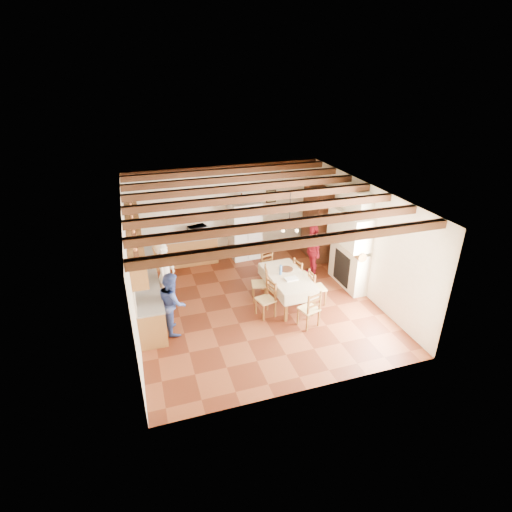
{
  "coord_description": "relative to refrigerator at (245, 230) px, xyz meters",
  "views": [
    {
      "loc": [
        -2.73,
        -8.54,
        5.7
      ],
      "look_at": [
        0.1,
        0.3,
        1.25
      ],
      "focal_mm": 28.0,
      "sensor_mm": 36.0,
      "label": 1
    }
  ],
  "objects": [
    {
      "name": "wall_front",
      "position": [
        -0.55,
        -6.17,
        0.57
      ],
      "size": [
        6.0,
        0.02,
        3.0
      ],
      "primitive_type": "cube",
      "color": "beige",
      "rests_on": "ground"
    },
    {
      "name": "lower_cabinets_back",
      "position": [
        -2.1,
        0.04,
        -0.5
      ],
      "size": [
        2.3,
        0.6,
        0.86
      ],
      "primitive_type": "cube",
      "color": "brown",
      "rests_on": "ground"
    },
    {
      "name": "ceiling",
      "position": [
        -0.55,
        -2.91,
        2.08
      ],
      "size": [
        6.0,
        6.5,
        0.02
      ],
      "primitive_type": "cube",
      "color": "silver",
      "rests_on": "ground"
    },
    {
      "name": "wall_right",
      "position": [
        2.46,
        -2.91,
        0.57
      ],
      "size": [
        0.02,
        6.5,
        3.0
      ],
      "primitive_type": "cube",
      "color": "beige",
      "rests_on": "ground"
    },
    {
      "name": "chair_right_near",
      "position": [
        0.98,
        -3.35,
        -0.45
      ],
      "size": [
        0.41,
        0.43,
        0.96
      ],
      "primitive_type": null,
      "rotation": [
        0.0,
        0.0,
        1.54
      ],
      "color": "brown",
      "rests_on": "floor"
    },
    {
      "name": "countertop_back",
      "position": [
        -2.1,
        0.04,
        -0.05
      ],
      "size": [
        2.34,
        0.62,
        0.04
      ],
      "primitive_type": "cube",
      "color": "slate",
      "rests_on": "lower_cabinets_back"
    },
    {
      "name": "floor",
      "position": [
        -0.55,
        -2.91,
        -0.94
      ],
      "size": [
        6.0,
        6.5,
        0.02
      ],
      "primitive_type": "cube",
      "color": "#532111",
      "rests_on": "ground"
    },
    {
      "name": "chair_left_near",
      "position": [
        -0.49,
        -3.49,
        -0.45
      ],
      "size": [
        0.49,
        0.5,
        0.96
      ],
      "primitive_type": null,
      "rotation": [
        0.0,
        0.0,
        -1.34
      ],
      "color": "brown",
      "rests_on": "floor"
    },
    {
      "name": "dining_table",
      "position": [
        0.26,
        -3.05,
        -0.22
      ],
      "size": [
        0.99,
        1.85,
        0.8
      ],
      "rotation": [
        0.0,
        0.0,
        0.03
      ],
      "color": "#F0EACD",
      "rests_on": "floor"
    },
    {
      "name": "lower_cabinets_left",
      "position": [
        -3.25,
        -1.86,
        -0.5
      ],
      "size": [
        0.6,
        4.3,
        0.86
      ],
      "primitive_type": "cube",
      "color": "brown",
      "rests_on": "ground"
    },
    {
      "name": "chair_end_near",
      "position": [
        0.36,
        -4.2,
        -0.45
      ],
      "size": [
        0.52,
        0.5,
        0.96
      ],
      "primitive_type": null,
      "rotation": [
        0.0,
        0.0,
        3.43
      ],
      "color": "brown",
      "rests_on": "floor"
    },
    {
      "name": "fireplace",
      "position": [
        2.17,
        -2.71,
        0.47
      ],
      "size": [
        0.56,
        1.6,
        2.8
      ],
      "primitive_type": null,
      "color": "beige",
      "rests_on": "ground"
    },
    {
      "name": "hutch",
      "position": [
        2.2,
        -0.68,
        0.23
      ],
      "size": [
        0.56,
        1.29,
        2.33
      ],
      "primitive_type": null,
      "rotation": [
        0.0,
        0.0,
        -0.02
      ],
      "color": "#34180F",
      "rests_on": "floor"
    },
    {
      "name": "wall_left",
      "position": [
        -3.56,
        -2.91,
        0.57
      ],
      "size": [
        0.02,
        6.5,
        3.0
      ],
      "primitive_type": "cube",
      "color": "beige",
      "rests_on": "ground"
    },
    {
      "name": "fridge_vase",
      "position": [
        -0.08,
        0.0,
        1.08
      ],
      "size": [
        0.3,
        0.3,
        0.29
      ],
      "primitive_type": "imported",
      "rotation": [
        0.0,
        0.0,
        0.09
      ],
      "color": "#34180F",
      "rests_on": "refrigerator"
    },
    {
      "name": "person_woman_blue",
      "position": [
        -2.73,
        -3.4,
        -0.18
      ],
      "size": [
        0.61,
        0.76,
        1.51
      ],
      "primitive_type": "imported",
      "rotation": [
        0.0,
        0.0,
        1.62
      ],
      "color": "#354994",
      "rests_on": "floor"
    },
    {
      "name": "chair_right_far",
      "position": [
        0.9,
        -2.6,
        -0.45
      ],
      "size": [
        0.47,
        0.49,
        0.96
      ],
      "primitive_type": null,
      "rotation": [
        0.0,
        0.0,
        1.76
      ],
      "color": "brown",
      "rests_on": "floor"
    },
    {
      "name": "person_woman_red",
      "position": [
        1.53,
        -1.86,
        -0.13
      ],
      "size": [
        0.49,
        0.98,
        1.62
      ],
      "primitive_type": "imported",
      "rotation": [
        0.0,
        0.0,
        -1.67
      ],
      "color": "maroon",
      "rests_on": "floor"
    },
    {
      "name": "upper_cabinets",
      "position": [
        -3.38,
        -1.86,
        0.92
      ],
      "size": [
        0.35,
        4.2,
        0.7
      ],
      "primitive_type": "cube",
      "color": "brown",
      "rests_on": "ground"
    },
    {
      "name": "countertop_left",
      "position": [
        -3.25,
        -1.86,
        -0.05
      ],
      "size": [
        0.62,
        4.3,
        0.04
      ],
      "primitive_type": "cube",
      "color": "slate",
      "rests_on": "lower_cabinets_left"
    },
    {
      "name": "backsplash_back",
      "position": [
        -2.1,
        0.33,
        0.27
      ],
      "size": [
        2.3,
        0.03,
        0.6
      ],
      "primitive_type": "cube",
      "color": "beige",
      "rests_on": "ground"
    },
    {
      "name": "person_man",
      "position": [
        -2.77,
        -2.45,
        0.04
      ],
      "size": [
        0.7,
        0.83,
        1.95
      ],
      "primitive_type": "imported",
      "rotation": [
        0.0,
        0.0,
        1.2
      ],
      "color": "silver",
      "rests_on": "floor"
    },
    {
      "name": "chair_left_far",
      "position": [
        -0.38,
        -2.69,
        -0.45
      ],
      "size": [
        0.48,
        0.5,
        0.96
      ],
      "primitive_type": null,
      "rotation": [
        0.0,
        0.0,
        -1.79
      ],
      "color": "brown",
      "rests_on": "floor"
    },
    {
      "name": "wall_picture",
      "position": [
        1.0,
        0.32,
        0.92
      ],
      "size": [
        0.34,
        0.03,
        0.42
      ],
      "primitive_type": "cube",
      "color": "#301F16",
      "rests_on": "ground"
    },
    {
      "name": "microwave",
      "position": [
        -1.5,
        0.04,
        0.12
      ],
      "size": [
        0.63,
        0.51,
        0.31
      ],
      "primitive_type": "imported",
      "rotation": [
        0.0,
        0.0,
        0.26
      ],
      "color": "silver",
      "rests_on": "countertop_back"
    },
    {
      "name": "ceiling_beams",
      "position": [
        -0.55,
        -2.91,
        1.98
      ],
      "size": [
        6.0,
        6.3,
        0.16
      ],
      "primitive_type": null,
      "color": "#36210F",
      "rests_on": "ground"
    },
    {
      "name": "wall_back",
      "position": [
        -0.55,
        0.35,
        0.57
      ],
      "size": [
        6.0,
        0.02,
        3.0
      ],
      "primitive_type": "cube",
      "color": "beige",
      "rests_on": "ground"
    },
    {
      "name": "chandelier",
      "position": [
        0.26,
        -3.05,
        1.32
      ],
      "size": [
        0.47,
        0.47,
        0.03
      ],
      "primitive_type": "torus",
      "color": "black",
      "rests_on": "ground"
    },
    {
      "name": "backsplash_left",
      "position": [
        -3.54,
        -1.86,
        0.27
      ],
      "size": [
        0.03,
        4.3,
        0.6
      ],
      "primitive_type": "cube",
      "color": "beige",
      "rests_on": "ground"
    },
    {
      "name": "refrigerator",
      "position": [
        0.0,
        0.0,
        0.0
      ],
      "size": [
        0.98,
        0.83,
        1.87
      ],
      "primitive_type": "cube",
      "rotation": [
        0.0,
        0.0,
        0.07
      ],
      "color": "white",
      "rests_on": "floor"
    },
    {
      "name": "chair_end_far",
      "position": [
        0.2,
        -1.92,
        -0.45
      ],
      "size": [
        0.51,
        0.5,
        0.96
      ],
      "primitive_type": null,
      "rotation": [
        0.0,
        0.0,
        0.28
      ],
      "color": "brown",
      "rests_on": "floor"
    }
  ]
}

